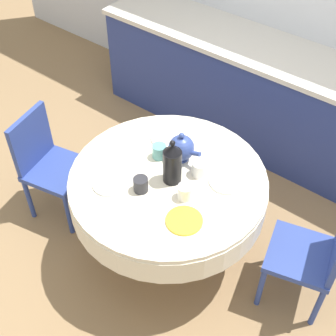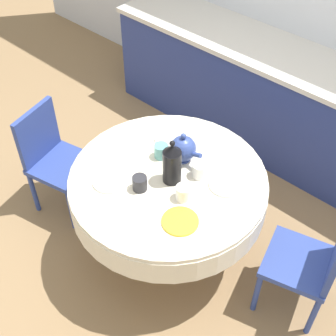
{
  "view_description": "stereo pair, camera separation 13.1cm",
  "coord_description": "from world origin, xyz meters",
  "px_view_note": "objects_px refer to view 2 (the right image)",
  "views": [
    {
      "loc": [
        1.23,
        -1.58,
        2.8
      ],
      "look_at": [
        0.0,
        0.0,
        0.82
      ],
      "focal_mm": 50.0,
      "sensor_mm": 36.0,
      "label": 1
    },
    {
      "loc": [
        1.33,
        -1.49,
        2.8
      ],
      "look_at": [
        0.0,
        0.0,
        0.82
      ],
      "focal_mm": 50.0,
      "sensor_mm": 36.0,
      "label": 2
    }
  ],
  "objects_px": {
    "chair_right": "(53,156)",
    "teapot": "(183,149)",
    "chair_left": "(313,261)",
    "coffee_carafe": "(172,164)"
  },
  "relations": [
    {
      "from": "chair_left",
      "to": "teapot",
      "type": "height_order",
      "value": "teapot"
    },
    {
      "from": "chair_left",
      "to": "coffee_carafe",
      "type": "bearing_deg",
      "value": 90.6
    },
    {
      "from": "chair_left",
      "to": "chair_right",
      "type": "distance_m",
      "value": 1.92
    },
    {
      "from": "coffee_carafe",
      "to": "teapot",
      "type": "relative_size",
      "value": 1.37
    },
    {
      "from": "chair_right",
      "to": "coffee_carafe",
      "type": "height_order",
      "value": "coffee_carafe"
    },
    {
      "from": "chair_left",
      "to": "chair_right",
      "type": "xyz_separation_m",
      "value": [
        -1.86,
        -0.45,
        0.0
      ]
    },
    {
      "from": "chair_left",
      "to": "chair_right",
      "type": "bearing_deg",
      "value": 88.53
    },
    {
      "from": "chair_right",
      "to": "chair_left",
      "type": "bearing_deg",
      "value": 91.47
    },
    {
      "from": "chair_right",
      "to": "teapot",
      "type": "xyz_separation_m",
      "value": [
        0.9,
        0.38,
        0.36
      ]
    },
    {
      "from": "chair_right",
      "to": "teapot",
      "type": "relative_size",
      "value": 3.7
    }
  ]
}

